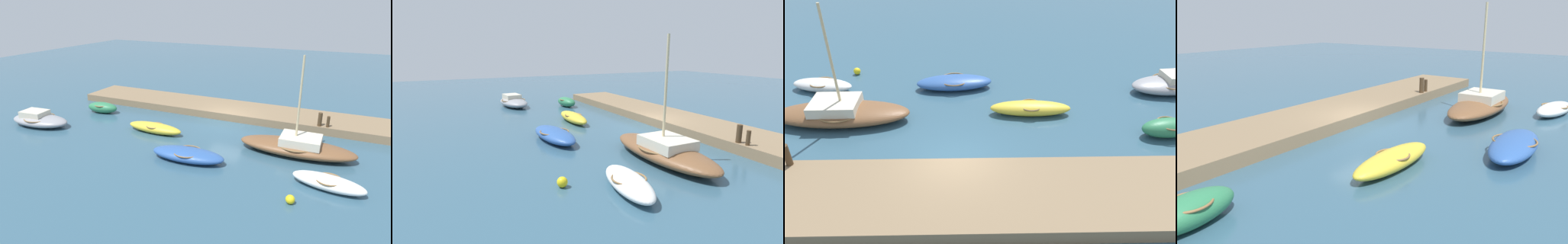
% 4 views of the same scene
% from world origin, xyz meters
% --- Properties ---
extents(ground_plane, '(84.00, 84.00, 0.00)m').
position_xyz_m(ground_plane, '(0.00, 0.00, 0.00)').
color(ground_plane, '#33566B').
extents(dock_platform, '(26.03, 3.79, 0.55)m').
position_xyz_m(dock_platform, '(0.00, -2.12, 0.27)').
color(dock_platform, '#846B4C').
rests_on(dock_platform, ground_plane).
extents(rowboat_white, '(3.52, 1.75, 0.63)m').
position_xyz_m(rowboat_white, '(-7.59, 6.72, 0.32)').
color(rowboat_white, white).
rests_on(rowboat_white, ground_plane).
extents(sailboat_brown, '(6.51, 2.34, 5.65)m').
position_xyz_m(sailboat_brown, '(-5.60, 3.48, 0.50)').
color(sailboat_brown, brown).
rests_on(sailboat_brown, ground_plane).
extents(rowboat_yellow, '(3.99, 1.22, 0.66)m').
position_xyz_m(rowboat_yellow, '(3.53, 3.97, 0.34)').
color(rowboat_yellow, gold).
rests_on(rowboat_yellow, ground_plane).
extents(dinghy_green, '(2.60, 1.34, 0.83)m').
position_xyz_m(dinghy_green, '(9.51, 1.98, 0.42)').
color(dinghy_green, '#2D7A4C').
rests_on(dinghy_green, ground_plane).
extents(rowboat_blue, '(4.24, 1.84, 0.70)m').
position_xyz_m(rowboat_blue, '(-0.33, 6.83, 0.36)').
color(rowboat_blue, '#2D569E').
rests_on(rowboat_blue, ground_plane).
extents(motorboat_grey, '(4.52, 2.41, 1.07)m').
position_xyz_m(motorboat_grey, '(11.56, 6.24, 0.45)').
color(motorboat_grey, '#939399').
rests_on(motorboat_grey, ground_plane).
extents(mooring_post_mid_west, '(0.26, 0.26, 0.90)m').
position_xyz_m(mooring_post_mid_west, '(-6.38, -0.47, 0.99)').
color(mooring_post_mid_west, '#47331E').
rests_on(mooring_post_mid_west, dock_platform).
extents(marker_buoy, '(0.41, 0.41, 0.41)m').
position_xyz_m(marker_buoy, '(-6.23, 8.74, 0.20)').
color(marker_buoy, yellow).
rests_on(marker_buoy, ground_plane).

